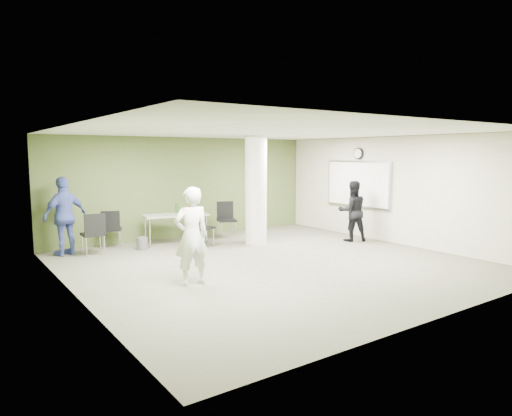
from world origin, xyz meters
TOP-DOWN VIEW (x-y plane):
  - floor at (0.00, 0.00)m, footprint 8.00×8.00m
  - ceiling at (0.00, 0.00)m, footprint 8.00×8.00m
  - wall_back at (0.00, 4.00)m, footprint 8.00×2.80m
  - wall_left at (-4.00, 0.00)m, footprint 0.02×8.00m
  - wall_right_cream at (4.00, 0.00)m, footprint 0.02×8.00m
  - column at (1.00, 2.00)m, footprint 0.56×0.56m
  - whiteboard at (3.92, 1.20)m, footprint 0.05×2.30m
  - wall_clock at (3.92, 1.20)m, footprint 0.06×0.32m
  - folding_table at (-0.72, 3.19)m, footprint 1.75×1.00m
  - wastebasket at (-1.73, 2.96)m, footprint 0.26×0.26m
  - chair_back_left at (-2.87, 3.00)m, footprint 0.51×0.51m
  - chair_back_right at (-2.30, 3.57)m, footprint 0.62×0.62m
  - chair_table_left at (-0.39, 2.52)m, footprint 0.63×0.63m
  - chair_table_right at (0.87, 3.30)m, footprint 0.63×0.63m
  - woman_white at (-2.11, -0.46)m, footprint 0.68×0.47m
  - man_black at (3.34, 0.82)m, footprint 0.98×0.91m
  - man_blue at (-3.40, 3.40)m, footprint 1.16×0.80m

SIDE VIEW (x-z plane):
  - floor at x=0.00m, z-range 0.00..0.00m
  - wastebasket at x=-1.73m, z-range 0.00..0.31m
  - chair_back_right at x=-2.30m, z-range 0.08..1.03m
  - chair_back_left at x=-2.87m, z-range 0.08..1.07m
  - chair_table_left at x=-0.39m, z-range 0.08..1.08m
  - chair_table_right at x=0.87m, z-range 0.09..1.08m
  - folding_table at x=-0.72m, z-range 0.22..1.25m
  - man_black at x=3.34m, z-range 0.00..1.63m
  - woman_white at x=-2.11m, z-range 0.00..1.77m
  - man_blue at x=-3.40m, z-range 0.00..1.83m
  - wall_back at x=0.00m, z-range 1.39..1.41m
  - wall_left at x=-4.00m, z-range 0.00..2.80m
  - wall_right_cream at x=4.00m, z-range 0.00..2.80m
  - column at x=1.00m, z-range 0.00..2.80m
  - whiteboard at x=3.92m, z-range 0.85..2.15m
  - wall_clock at x=3.92m, z-range 2.19..2.51m
  - ceiling at x=0.00m, z-range 2.80..2.80m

